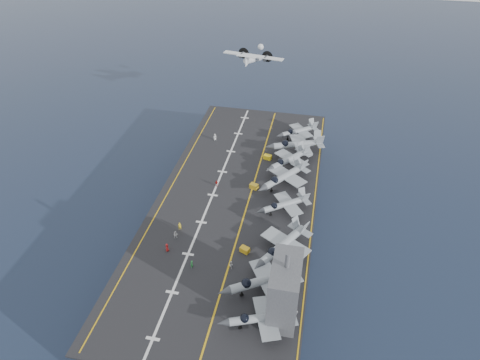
% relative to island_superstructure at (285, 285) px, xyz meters
% --- Properties ---
extents(ground, '(500.00, 500.00, 0.00)m').
position_rel_island_superstructure_xyz_m(ground, '(-15.00, 30.00, -17.90)').
color(ground, '#142135').
rests_on(ground, ground).
extents(hull, '(36.00, 90.00, 10.00)m').
position_rel_island_superstructure_xyz_m(hull, '(-15.00, 30.00, -12.90)').
color(hull, '#56595E').
rests_on(hull, ground).
extents(flight_deck, '(38.00, 92.00, 0.40)m').
position_rel_island_superstructure_xyz_m(flight_deck, '(-15.00, 30.00, -7.70)').
color(flight_deck, black).
rests_on(flight_deck, hull).
extents(foul_line, '(0.35, 90.00, 0.02)m').
position_rel_island_superstructure_xyz_m(foul_line, '(-12.00, 30.00, -7.48)').
color(foul_line, gold).
rests_on(foul_line, flight_deck).
extents(landing_centerline, '(0.50, 90.00, 0.02)m').
position_rel_island_superstructure_xyz_m(landing_centerline, '(-21.00, 30.00, -7.48)').
color(landing_centerline, silver).
rests_on(landing_centerline, flight_deck).
extents(deck_edge_port, '(0.25, 90.00, 0.02)m').
position_rel_island_superstructure_xyz_m(deck_edge_port, '(-32.00, 30.00, -7.48)').
color(deck_edge_port, gold).
rests_on(deck_edge_port, flight_deck).
extents(deck_edge_stbd, '(0.25, 90.00, 0.02)m').
position_rel_island_superstructure_xyz_m(deck_edge_stbd, '(3.50, 30.00, -7.48)').
color(deck_edge_stbd, gold).
rests_on(deck_edge_stbd, flight_deck).
extents(island_superstructure, '(5.00, 10.00, 15.00)m').
position_rel_island_superstructure_xyz_m(island_superstructure, '(0.00, 0.00, 0.00)').
color(island_superstructure, '#56595E').
rests_on(island_superstructure, flight_deck).
extents(fighter_jet_0, '(16.01, 13.35, 4.75)m').
position_rel_island_superstructure_xyz_m(fighter_jet_0, '(-3.24, -3.63, -5.13)').
color(fighter_jet_0, '#A2AAB1').
rests_on(fighter_jet_0, flight_deck).
extents(fighter_jet_1, '(19.30, 17.57, 5.58)m').
position_rel_island_superstructure_xyz_m(fighter_jet_1, '(-4.18, 4.27, -4.71)').
color(fighter_jet_1, gray).
rests_on(fighter_jet_1, flight_deck).
extents(fighter_jet_2, '(17.20, 19.04, 5.51)m').
position_rel_island_superstructure_xyz_m(fighter_jet_2, '(-1.89, 14.20, -4.75)').
color(fighter_jet_2, gray).
rests_on(fighter_jet_2, flight_deck).
extents(fighter_jet_4, '(15.86, 14.80, 4.58)m').
position_rel_island_superstructure_xyz_m(fighter_jet_4, '(-3.00, 27.62, -5.21)').
color(fighter_jet_4, gray).
rests_on(fighter_jet_4, flight_deck).
extents(fighter_jet_5, '(17.92, 18.92, 5.48)m').
position_rel_island_superstructure_xyz_m(fighter_jet_5, '(-4.50, 37.76, -4.76)').
color(fighter_jet_5, gray).
rests_on(fighter_jet_5, flight_deck).
extents(fighter_jet_6, '(16.79, 17.54, 5.09)m').
position_rel_island_superstructure_xyz_m(fighter_jet_6, '(-4.22, 45.81, -4.96)').
color(fighter_jet_6, '#969DA6').
rests_on(fighter_jet_6, flight_deck).
extents(fighter_jet_7, '(19.05, 15.89, 5.65)m').
position_rel_island_superstructure_xyz_m(fighter_jet_7, '(-2.78, 53.35, -4.68)').
color(fighter_jet_7, '#A3ABB3').
rests_on(fighter_jet_7, flight_deck).
extents(fighter_jet_8, '(15.87, 14.94, 4.59)m').
position_rel_island_superstructure_xyz_m(fighter_jet_8, '(-3.18, 61.60, -5.20)').
color(fighter_jet_8, '#979EA6').
rests_on(fighter_jet_8, flight_deck).
extents(tow_cart_a, '(2.27, 1.91, 1.16)m').
position_rel_island_superstructure_xyz_m(tow_cart_a, '(-9.62, 13.13, -6.92)').
color(tow_cart_a, gold).
rests_on(tow_cart_a, flight_deck).
extents(tow_cart_b, '(2.37, 1.95, 1.22)m').
position_rel_island_superstructure_xyz_m(tow_cart_b, '(-11.61, 34.77, -6.89)').
color(tow_cart_b, gold).
rests_on(tow_cart_b, flight_deck).
extents(tow_cart_c, '(2.34, 1.82, 1.24)m').
position_rel_island_superstructure_xyz_m(tow_cart_c, '(-10.31, 48.38, -6.88)').
color(tow_cart_c, yellow).
rests_on(tow_cart_c, flight_deck).
extents(crew_0, '(1.17, 1.37, 1.93)m').
position_rel_island_superstructure_xyz_m(crew_0, '(-25.49, 10.09, -6.54)').
color(crew_0, '#B21919').
rests_on(crew_0, flight_deck).
extents(crew_1, '(1.36, 1.15, 1.93)m').
position_rel_island_superstructure_xyz_m(crew_1, '(-24.99, 16.84, -6.54)').
color(crew_1, yellow).
rests_on(crew_1, flight_deck).
extents(crew_2, '(1.34, 1.09, 1.92)m').
position_rel_island_superstructure_xyz_m(crew_2, '(-24.92, 14.01, -6.54)').
color(crew_2, silver).
rests_on(crew_2, flight_deck).
extents(crew_4, '(1.16, 0.90, 1.72)m').
position_rel_island_superstructure_xyz_m(crew_4, '(-20.94, 33.72, -6.64)').
color(crew_4, '#A00E0A').
rests_on(crew_4, flight_deck).
extents(crew_5, '(1.42, 1.22, 2.00)m').
position_rel_island_superstructure_xyz_m(crew_5, '(-26.90, 55.10, -6.50)').
color(crew_5, silver).
rests_on(crew_5, flight_deck).
extents(crew_6, '(0.91, 1.23, 1.89)m').
position_rel_island_superstructure_xyz_m(crew_6, '(-19.13, 6.72, -6.55)').
color(crew_6, green).
rests_on(crew_6, flight_deck).
extents(crew_7, '(1.16, 1.33, 1.86)m').
position_rel_island_superstructure_xyz_m(crew_7, '(-11.42, 8.29, -6.57)').
color(crew_7, silver).
rests_on(crew_7, flight_deck).
extents(transport_plane, '(23.03, 17.59, 4.95)m').
position_rel_island_superstructure_xyz_m(transport_plane, '(-22.14, 89.60, 4.24)').
color(transport_plane, silver).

